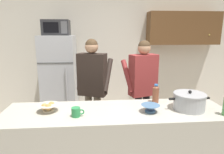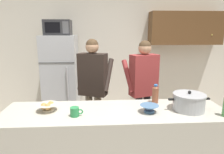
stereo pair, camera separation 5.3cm
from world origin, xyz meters
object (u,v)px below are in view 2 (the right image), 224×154
person_near_pot (93,80)px  empty_bowl (149,108)px  coffee_mug (75,112)px  microwave (58,28)px  refrigerator (61,79)px  bread_bowl (48,107)px  bottle_near_edge (155,94)px  person_by_sink (143,81)px  cooking_pot (189,102)px

person_near_pot → empty_bowl: size_ratio=8.28×
coffee_mug → microwave: bearing=104.8°
empty_bowl → refrigerator: bearing=124.0°
bread_bowl → empty_bowl: size_ratio=1.14×
bread_bowl → empty_bowl: bread_bowl is taller
microwave → bottle_near_edge: (1.43, -1.61, -0.80)m
microwave → person_by_sink: (1.43, -0.92, -0.81)m
microwave → person_near_pot: 1.37m
coffee_mug → bottle_near_edge: (0.92, 0.34, 0.06)m
coffee_mug → empty_bowl: size_ratio=0.65×
microwave → coffee_mug: 2.19m
cooking_pot → empty_bowl: 0.45m
microwave → bread_bowl: 2.00m
person_by_sink → cooking_pot: bearing=-72.2°
person_near_pot → cooking_pot: size_ratio=3.64×
person_near_pot → person_by_sink: (0.77, -0.03, -0.02)m
refrigerator → bread_bowl: (0.20, -1.82, 0.12)m
person_by_sink → person_near_pot: bearing=177.7°
person_by_sink → bread_bowl: person_by_sink is taller
empty_bowl → bottle_near_edge: (0.14, 0.29, 0.06)m
coffee_mug → bottle_near_edge: 0.98m
bread_bowl → bottle_near_edge: (1.23, 0.19, 0.06)m
person_near_pot → microwave: bearing=126.6°
refrigerator → bottle_near_edge: size_ratio=7.41×
person_by_sink → bottle_near_edge: 0.69m
person_by_sink → bread_bowl: size_ratio=7.17×
bread_bowl → bottle_near_edge: 1.25m
coffee_mug → bread_bowl: bearing=154.1°
person_near_pot → bottle_near_edge: bearing=-43.0°
microwave → bread_bowl: microwave is taller
bread_bowl → refrigerator: bearing=96.4°
coffee_mug → empty_bowl: coffee_mug is taller
cooking_pot → coffee_mug: (-1.22, -0.09, -0.05)m
microwave → empty_bowl: bearing=-55.7°
person_by_sink → bread_bowl: bearing=-144.6°
person_near_pot → refrigerator: bearing=126.0°
coffee_mug → bottle_near_edge: size_ratio=0.57×
person_near_pot → empty_bowl: (0.63, -1.00, -0.07)m
microwave → person_by_sink: size_ratio=0.29×
cooking_pot → refrigerator: bearing=132.7°
empty_bowl → microwave: bearing=124.3°
person_by_sink → coffee_mug: size_ratio=12.50×
bread_bowl → empty_bowl: bearing=-5.1°
refrigerator → bottle_near_edge: 2.18m
coffee_mug → refrigerator: bearing=104.6°
refrigerator → person_by_sink: (1.43, -0.94, 0.17)m
empty_bowl → person_near_pot: bearing=122.1°
microwave → cooking_pot: size_ratio=1.05×
microwave → cooking_pot: microwave is taller
coffee_mug → bread_bowl: 0.35m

